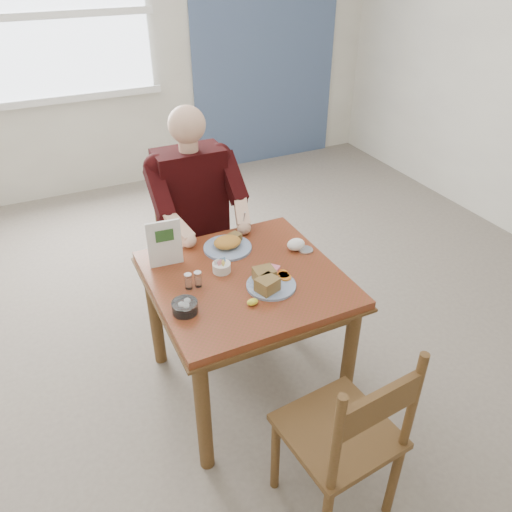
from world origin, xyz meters
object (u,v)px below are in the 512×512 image
chair_near (346,437)px  far_plate (228,244)px  table (246,293)px  diner (196,205)px  near_plate (269,281)px  chair_far (194,245)px

chair_near → far_plate: chair_near is taller
far_plate → table: bearing=-94.5°
diner → near_plate: (0.06, -0.84, -0.03)m
table → near_plate: (0.06, -0.13, 0.14)m
near_plate → far_plate: 0.40m
chair_near → far_plate: (-0.03, 1.11, 0.30)m
table → chair_far: (0.00, 0.80, -0.16)m
table → near_plate: bearing=-65.0°
chair_near → near_plate: (0.01, 0.71, 0.30)m
chair_far → diner: bearing=-90.0°
chair_near → near_plate: chair_near is taller
table → diner: bearing=90.0°
table → chair_far: chair_far is taller
table → chair_near: 0.86m
table → near_plate: near_plate is taller
chair_far → chair_near: bearing=-88.2°
diner → chair_far: bearing=90.0°
near_plate → far_plate: size_ratio=0.83×
chair_far → far_plate: (0.02, -0.53, 0.30)m
diner → near_plate: bearing=-85.8°
table → diner: 0.73m
near_plate → chair_near: bearing=-90.8°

